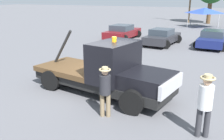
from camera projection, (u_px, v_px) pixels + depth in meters
The scene contains 8 objects.
ground_plane at pixel (101, 92), 10.57m from camera, with size 160.00×160.00×0.00m, color slate.
tow_truck at pixel (108, 73), 10.09m from camera, with size 6.41×3.19×2.51m.
person_near_truck at pixel (205, 101), 6.96m from camera, with size 0.42×0.42×1.90m.
person_at_hood at pixel (105, 88), 8.20m from camera, with size 0.39×0.39×1.75m.
parked_car_maroon at pixel (122, 32), 23.15m from camera, with size 2.70×4.70×1.34m.
parked_car_charcoal at pixel (162, 37), 20.46m from camera, with size 2.79×4.46×1.34m.
parked_car_navy at pixel (213, 39), 19.70m from camera, with size 2.67×4.83×1.34m.
canopy_tent_blue at pixel (205, 10), 31.14m from camera, with size 3.57×3.57×2.45m.
Camera 1 is at (4.34, -8.85, 3.96)m, focal length 40.00 mm.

